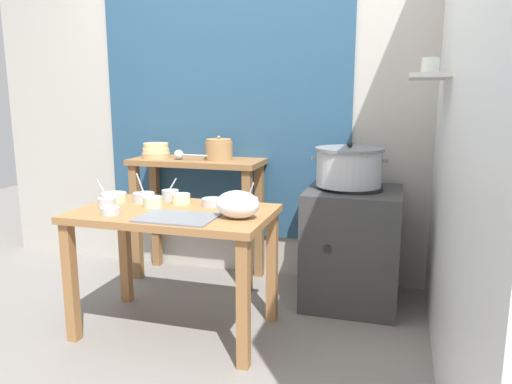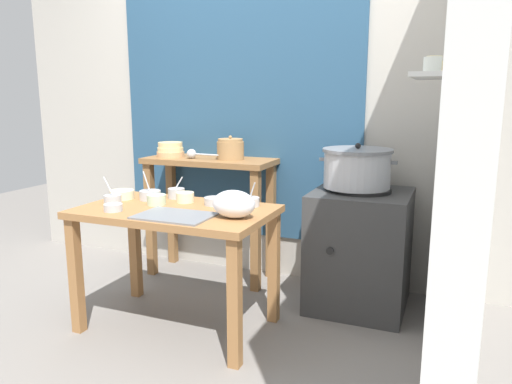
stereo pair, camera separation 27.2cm
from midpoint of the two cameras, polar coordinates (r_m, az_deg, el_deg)
ground_plane at (r=2.99m, az=-10.60°, el=-15.79°), size 9.00×9.00×0.00m
wall_back at (r=3.65m, az=-2.23°, el=10.46°), size 4.40×0.12×2.60m
wall_right at (r=2.57m, az=20.05°, el=9.45°), size 0.30×3.20×2.60m
prep_table at (r=2.81m, az=-12.31°, el=-4.32°), size 1.10×0.66×0.72m
back_shelf_table at (r=3.60m, az=-9.03°, el=0.34°), size 0.96×0.40×0.90m
stove_block at (r=3.23m, az=8.82°, el=-6.31°), size 0.60×0.61×0.78m
steamer_pot at (r=3.14m, az=8.43°, el=2.94°), size 0.49×0.44×0.28m
clay_pot at (r=3.49m, az=-6.61°, el=4.94°), size 0.19×0.19×0.17m
bowl_stack_enamel at (r=3.68m, az=-13.73°, el=4.67°), size 0.20×0.20×0.11m
ladle at (r=3.56m, az=-11.03°, el=4.30°), size 0.30×0.07×0.07m
serving_tray at (r=2.59m, az=-12.23°, el=-3.00°), size 0.40×0.28×0.01m
plastic_bag at (r=2.54m, az=-5.25°, el=-1.50°), size 0.23×0.17×0.15m
prep_bowl_0 at (r=3.03m, az=-15.54°, el=-0.58°), size 0.13×0.13×0.18m
prep_bowl_1 at (r=2.93m, az=-11.40°, el=-0.76°), size 0.11×0.11×0.06m
prep_bowl_2 at (r=2.78m, az=-19.43°, el=-2.09°), size 0.10×0.10×0.04m
prep_bowl_3 at (r=2.95m, az=-19.65°, el=-1.17°), size 0.10×0.10×0.17m
prep_bowl_4 at (r=2.88m, az=-14.67°, el=-1.11°), size 0.11×0.11×0.06m
prep_bowl_5 at (r=2.82m, az=-3.69°, el=-1.14°), size 0.11×0.11×0.14m
prep_bowl_6 at (r=2.85m, az=-7.89°, el=-1.16°), size 0.12×0.12×0.04m
prep_bowl_7 at (r=3.10m, az=-18.75°, el=-0.57°), size 0.15×0.15×0.05m
prep_bowl_8 at (r=3.06m, az=-12.54°, el=-0.30°), size 0.10×0.10×0.13m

